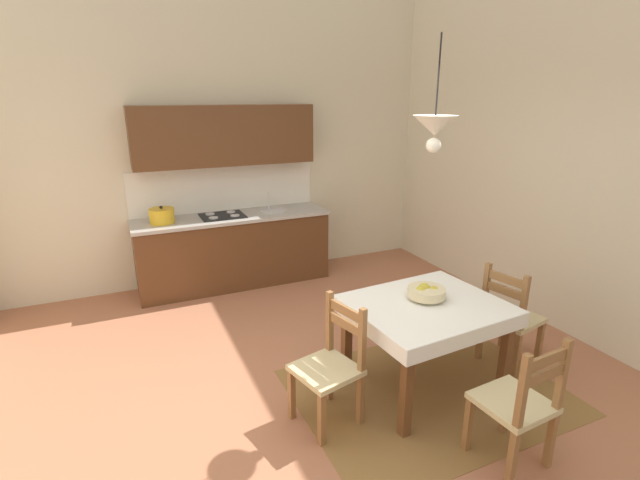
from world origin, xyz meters
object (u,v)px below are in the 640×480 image
object	(u,v)px
kitchen_cabinetry	(231,218)
fruit_bowl	(426,292)
dining_chair_window_side	(510,318)
dining_chair_camera_side	(518,405)
dining_chair_tv_side	(330,366)
dining_table	(426,319)
pendant_lamp	(435,127)

from	to	relation	value
kitchen_cabinetry	fruit_bowl	world-z (taller)	kitchen_cabinetry
kitchen_cabinetry	dining_chair_window_side	world-z (taller)	kitchen_cabinetry
dining_chair_camera_side	fruit_bowl	bearing A→B (deg)	89.87
kitchen_cabinetry	dining_chair_tv_side	distance (m)	2.91
kitchen_cabinetry	dining_chair_camera_side	bearing A→B (deg)	-76.66
dining_chair_camera_side	dining_chair_window_side	bearing A→B (deg)	46.57
dining_chair_window_side	fruit_bowl	size ratio (longest dim) A/B	3.10
kitchen_cabinetry	dining_chair_window_side	bearing A→B (deg)	-58.26
dining_chair_window_side	dining_chair_camera_side	world-z (taller)	same
kitchen_cabinetry	dining_chair_window_side	distance (m)	3.37
fruit_bowl	dining_table	bearing A→B (deg)	-118.57
dining_chair_camera_side	dining_chair_tv_side	world-z (taller)	same
dining_chair_window_side	dining_chair_camera_side	xyz separation A→B (m)	(-0.87, -0.92, 0.00)
kitchen_cabinetry	dining_chair_camera_side	size ratio (longest dim) A/B	2.54
dining_table	fruit_bowl	size ratio (longest dim) A/B	4.10
dining_chair_camera_side	pendant_lamp	xyz separation A→B (m)	(-0.03, 1.00, 1.66)
kitchen_cabinetry	fruit_bowl	bearing A→B (deg)	-72.03
pendant_lamp	dining_table	bearing A→B (deg)	-92.46
dining_chair_tv_side	fruit_bowl	xyz separation A→B (m)	(0.90, 0.12, 0.37)
fruit_bowl	dining_chair_window_side	bearing A→B (deg)	-5.78
dining_chair_tv_side	pendant_lamp	bearing A→B (deg)	7.76
pendant_lamp	dining_chair_camera_side	bearing A→B (deg)	-88.06
dining_chair_camera_side	kitchen_cabinetry	bearing A→B (deg)	103.34
dining_chair_camera_side	pendant_lamp	size ratio (longest dim) A/B	1.16
kitchen_cabinetry	dining_table	bearing A→B (deg)	-73.18
dining_chair_window_side	pendant_lamp	distance (m)	1.89
dining_table	dining_chair_window_side	world-z (taller)	dining_chair_window_side
dining_chair_tv_side	pendant_lamp	distance (m)	1.88
fruit_bowl	pendant_lamp	world-z (taller)	pendant_lamp
dining_chair_window_side	dining_chair_tv_side	world-z (taller)	same
kitchen_cabinetry	dining_chair_window_side	xyz separation A→B (m)	(1.76, -2.85, -0.41)
dining_chair_tv_side	pendant_lamp	world-z (taller)	pendant_lamp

